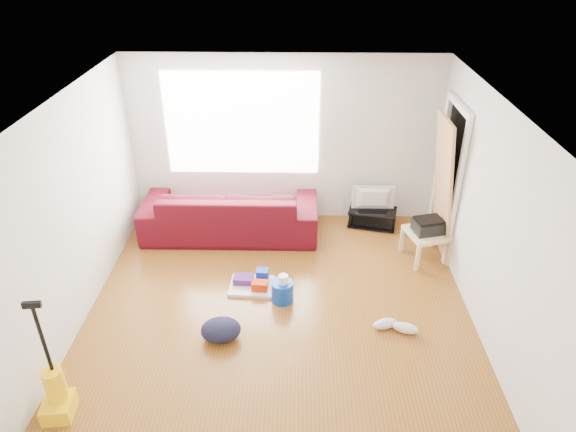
{
  "coord_description": "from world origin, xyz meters",
  "views": [
    {
      "loc": [
        0.2,
        -4.52,
        4.01
      ],
      "look_at": [
        0.1,
        0.6,
        1.07
      ],
      "focal_mm": 32.0,
      "sensor_mm": 36.0,
      "label": 1
    }
  ],
  "objects_px": {
    "side_table": "(427,236)",
    "backpack": "(222,338)",
    "tv_stand": "(372,217)",
    "vacuum": "(56,394)",
    "sofa": "(231,233)",
    "bucket": "(282,300)",
    "cleaning_tray": "(253,283)"
  },
  "relations": [
    {
      "from": "tv_stand",
      "to": "vacuum",
      "type": "distance_m",
      "value": 4.85
    },
    {
      "from": "sofa",
      "to": "side_table",
      "type": "distance_m",
      "value": 2.81
    },
    {
      "from": "side_table",
      "to": "vacuum",
      "type": "bearing_deg",
      "value": -146.27
    },
    {
      "from": "sofa",
      "to": "vacuum",
      "type": "relative_size",
      "value": 1.97
    },
    {
      "from": "sofa",
      "to": "bucket",
      "type": "distance_m",
      "value": 1.75
    },
    {
      "from": "side_table",
      "to": "sofa",
      "type": "bearing_deg",
      "value": 167.54
    },
    {
      "from": "sofa",
      "to": "vacuum",
      "type": "bearing_deg",
      "value": 69.21
    },
    {
      "from": "cleaning_tray",
      "to": "backpack",
      "type": "xyz_separation_m",
      "value": [
        -0.28,
        -0.93,
        -0.06
      ]
    },
    {
      "from": "side_table",
      "to": "vacuum",
      "type": "distance_m",
      "value": 4.75
    },
    {
      "from": "bucket",
      "to": "tv_stand",
      "type": "bearing_deg",
      "value": 54.42
    },
    {
      "from": "tv_stand",
      "to": "bucket",
      "type": "distance_m",
      "value": 2.25
    },
    {
      "from": "side_table",
      "to": "vacuum",
      "type": "height_order",
      "value": "vacuum"
    },
    {
      "from": "tv_stand",
      "to": "bucket",
      "type": "xyz_separation_m",
      "value": [
        -1.3,
        -1.82,
        -0.14
      ]
    },
    {
      "from": "cleaning_tray",
      "to": "vacuum",
      "type": "xyz_separation_m",
      "value": [
        -1.66,
        -1.94,
        0.18
      ]
    },
    {
      "from": "bucket",
      "to": "vacuum",
      "type": "xyz_separation_m",
      "value": [
        -2.04,
        -1.68,
        0.24
      ]
    },
    {
      "from": "bucket",
      "to": "vacuum",
      "type": "relative_size",
      "value": 0.21
    },
    {
      "from": "tv_stand",
      "to": "backpack",
      "type": "xyz_separation_m",
      "value": [
        -1.96,
        -2.5,
        -0.14
      ]
    },
    {
      "from": "tv_stand",
      "to": "side_table",
      "type": "xyz_separation_m",
      "value": [
        0.61,
        -0.87,
        0.22
      ]
    },
    {
      "from": "cleaning_tray",
      "to": "backpack",
      "type": "bearing_deg",
      "value": -106.58
    },
    {
      "from": "side_table",
      "to": "cleaning_tray",
      "type": "xyz_separation_m",
      "value": [
        -2.29,
        -0.7,
        -0.29
      ]
    },
    {
      "from": "side_table",
      "to": "cleaning_tray",
      "type": "bearing_deg",
      "value": -163.13
    },
    {
      "from": "side_table",
      "to": "cleaning_tray",
      "type": "height_order",
      "value": "side_table"
    },
    {
      "from": "tv_stand",
      "to": "side_table",
      "type": "relative_size",
      "value": 1.21
    },
    {
      "from": "cleaning_tray",
      "to": "bucket",
      "type": "bearing_deg",
      "value": -33.98
    },
    {
      "from": "tv_stand",
      "to": "backpack",
      "type": "relative_size",
      "value": 1.74
    },
    {
      "from": "backpack",
      "to": "side_table",
      "type": "bearing_deg",
      "value": 26.81
    },
    {
      "from": "side_table",
      "to": "backpack",
      "type": "distance_m",
      "value": 3.06
    },
    {
      "from": "tv_stand",
      "to": "cleaning_tray",
      "type": "relative_size",
      "value": 1.35
    },
    {
      "from": "sofa",
      "to": "cleaning_tray",
      "type": "bearing_deg",
      "value": 108.18
    },
    {
      "from": "bucket",
      "to": "cleaning_tray",
      "type": "distance_m",
      "value": 0.46
    },
    {
      "from": "tv_stand",
      "to": "side_table",
      "type": "bearing_deg",
      "value": -41.97
    },
    {
      "from": "sofa",
      "to": "tv_stand",
      "type": "height_order",
      "value": "sofa"
    }
  ]
}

